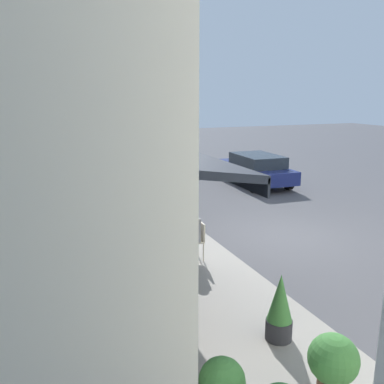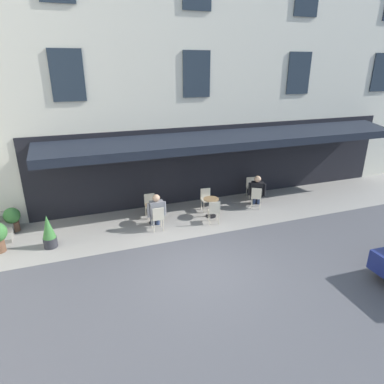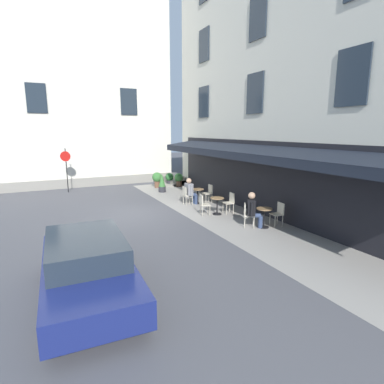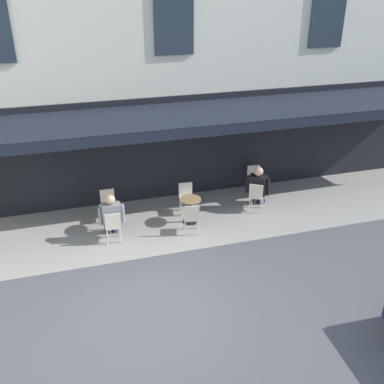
% 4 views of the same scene
% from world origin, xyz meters
% --- Properties ---
extents(ground_plane, '(70.00, 70.00, 0.00)m').
position_xyz_m(ground_plane, '(0.00, 0.00, 0.00)').
color(ground_plane, '#4C4C51').
extents(sidewalk_cafe_terrace, '(20.50, 3.20, 0.01)m').
position_xyz_m(sidewalk_cafe_terrace, '(-3.25, -3.40, 0.00)').
color(sidewalk_cafe_terrace, gray).
rests_on(sidewalk_cafe_terrace, ground_plane).
extents(cafe_table_near_entrance, '(0.60, 0.60, 0.75)m').
position_xyz_m(cafe_table_near_entrance, '(-1.62, -3.18, 0.49)').
color(cafe_table_near_entrance, black).
rests_on(cafe_table_near_entrance, ground_plane).
extents(cafe_chair_cream_corner_right, '(0.48, 0.48, 0.91)m').
position_xyz_m(cafe_chair_cream_corner_right, '(-1.48, -2.57, 0.55)').
color(cafe_chair_cream_corner_right, beige).
rests_on(cafe_chair_cream_corner_right, ground_plane).
extents(cafe_chair_cream_kerbside, '(0.43, 0.43, 0.91)m').
position_xyz_m(cafe_chair_cream_kerbside, '(-1.67, -3.81, 0.55)').
color(cafe_chair_cream_kerbside, beige).
rests_on(cafe_chair_cream_kerbside, ground_plane).
extents(cafe_table_mid_terrace, '(0.60, 0.60, 0.75)m').
position_xyz_m(cafe_table_mid_terrace, '(-4.01, -3.82, 0.49)').
color(cafe_table_mid_terrace, black).
rests_on(cafe_table_mid_terrace, ground_plane).
extents(cafe_chair_cream_under_awning, '(0.55, 0.55, 0.91)m').
position_xyz_m(cafe_chair_cream_under_awning, '(-3.67, -3.29, 0.55)').
color(cafe_chair_cream_under_awning, beige).
rests_on(cafe_chair_cream_under_awning, ground_plane).
extents(cafe_chair_cream_near_door, '(0.44, 0.44, 0.91)m').
position_xyz_m(cafe_chair_cream_near_door, '(-4.09, -4.45, 0.55)').
color(cafe_chair_cream_near_door, beige).
rests_on(cafe_chair_cream_near_door, ground_plane).
extents(cafe_table_streetside, '(0.60, 0.60, 0.75)m').
position_xyz_m(cafe_table_streetside, '(0.59, -3.37, 0.49)').
color(cafe_table_streetside, black).
rests_on(cafe_table_streetside, ground_plane).
extents(cafe_chair_cream_facing_street, '(0.41, 0.41, 0.91)m').
position_xyz_m(cafe_chair_cream_facing_street, '(0.60, -2.73, 0.55)').
color(cafe_chair_cream_facing_street, beige).
rests_on(cafe_chair_cream_facing_street, ground_plane).
extents(cafe_chair_cream_by_window, '(0.40, 0.40, 0.91)m').
position_xyz_m(cafe_chair_cream_by_window, '(0.58, -4.00, 0.55)').
color(cafe_chair_cream_by_window, beige).
rests_on(cafe_chair_cream_by_window, ground_plane).
extents(seated_patron_in_grey, '(0.68, 0.56, 1.33)m').
position_xyz_m(seated_patron_in_grey, '(0.60, -2.95, 0.71)').
color(seated_patron_in_grey, navy).
rests_on(seated_patron_in_grey, ground_plane).
extents(seated_companion_in_black, '(0.66, 0.69, 1.36)m').
position_xyz_m(seated_companion_in_black, '(-3.79, -3.47, 0.72)').
color(seated_companion_in_black, navy).
rests_on(seated_companion_in_black, ground_plane).
extents(potted_plant_mid_terrace, '(0.43, 0.43, 1.12)m').
position_xyz_m(potted_plant_mid_terrace, '(4.17, -2.81, 0.55)').
color(potted_plant_mid_terrace, '#2D2D33').
rests_on(potted_plant_mid_terrace, ground_plane).
extents(potted_plant_entrance_left, '(0.63, 0.63, 1.00)m').
position_xyz_m(potted_plant_entrance_left, '(5.67, -3.04, 0.60)').
color(potted_plant_entrance_left, brown).
rests_on(potted_plant_entrance_left, ground_plane).
extents(parked_car_navy, '(4.37, 1.97, 1.33)m').
position_xyz_m(parked_car_navy, '(-6.19, 2.88, 0.71)').
color(parked_car_navy, navy).
rests_on(parked_car_navy, ground_plane).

